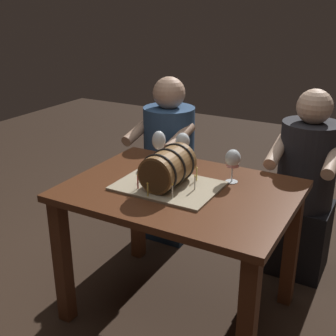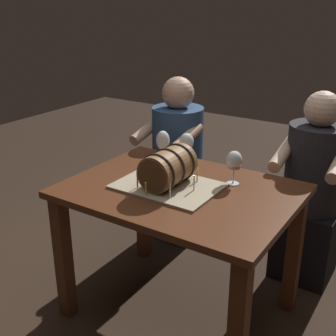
{
  "view_description": "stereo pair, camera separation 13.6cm",
  "coord_description": "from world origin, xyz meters",
  "px_view_note": "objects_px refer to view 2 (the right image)",
  "views": [
    {
      "loc": [
        0.89,
        -1.73,
        1.59
      ],
      "look_at": [
        -0.06,
        -0.02,
        0.83
      ],
      "focal_mm": 46.39,
      "sensor_mm": 36.0,
      "label": 1
    },
    {
      "loc": [
        1.01,
        -1.66,
        1.59
      ],
      "look_at": [
        -0.06,
        -0.02,
        0.83
      ],
      "focal_mm": 46.39,
      "sensor_mm": 36.0,
      "label": 2
    }
  ],
  "objects_px": {
    "person_seated_right": "(311,197)",
    "wine_glass_white": "(186,143)",
    "barrel_cake": "(168,171)",
    "person_seated_left": "(177,166)",
    "dining_table": "(180,211)",
    "wine_glass_rose": "(234,161)",
    "wine_glass_empty": "(163,141)"
  },
  "relations": [
    {
      "from": "dining_table",
      "to": "wine_glass_rose",
      "type": "relative_size",
      "value": 6.36
    },
    {
      "from": "wine_glass_rose",
      "to": "person_seated_left",
      "type": "height_order",
      "value": "person_seated_left"
    },
    {
      "from": "wine_glass_empty",
      "to": "person_seated_right",
      "type": "bearing_deg",
      "value": 33.87
    },
    {
      "from": "person_seated_left",
      "to": "wine_glass_white",
      "type": "bearing_deg",
      "value": -52.8
    },
    {
      "from": "wine_glass_rose",
      "to": "person_seated_left",
      "type": "bearing_deg",
      "value": 141.52
    },
    {
      "from": "person_seated_right",
      "to": "person_seated_left",
      "type": "bearing_deg",
      "value": 179.99
    },
    {
      "from": "barrel_cake",
      "to": "wine_glass_empty",
      "type": "height_order",
      "value": "barrel_cake"
    },
    {
      "from": "wine_glass_white",
      "to": "person_seated_left",
      "type": "relative_size",
      "value": 0.17
    },
    {
      "from": "wine_glass_empty",
      "to": "wine_glass_white",
      "type": "xyz_separation_m",
      "value": [
        0.12,
        0.05,
        -0.0
      ]
    },
    {
      "from": "barrel_cake",
      "to": "person_seated_left",
      "type": "relative_size",
      "value": 0.44
    },
    {
      "from": "dining_table",
      "to": "barrel_cake",
      "type": "relative_size",
      "value": 2.24
    },
    {
      "from": "wine_glass_white",
      "to": "person_seated_left",
      "type": "xyz_separation_m",
      "value": [
        -0.32,
        0.43,
        -0.34
      ]
    },
    {
      "from": "wine_glass_white",
      "to": "person_seated_left",
      "type": "distance_m",
      "value": 0.63
    },
    {
      "from": "person_seated_right",
      "to": "wine_glass_white",
      "type": "bearing_deg",
      "value": -144.32
    },
    {
      "from": "dining_table",
      "to": "barrel_cake",
      "type": "xyz_separation_m",
      "value": [
        -0.06,
        -0.02,
        0.21
      ]
    },
    {
      "from": "person_seated_left",
      "to": "barrel_cake",
      "type": "bearing_deg",
      "value": -61.21
    },
    {
      "from": "barrel_cake",
      "to": "wine_glass_rose",
      "type": "xyz_separation_m",
      "value": [
        0.25,
        0.21,
        0.03
      ]
    },
    {
      "from": "barrel_cake",
      "to": "person_seated_left",
      "type": "distance_m",
      "value": 0.88
    },
    {
      "from": "barrel_cake",
      "to": "person_seated_right",
      "type": "height_order",
      "value": "person_seated_right"
    },
    {
      "from": "barrel_cake",
      "to": "person_seated_left",
      "type": "bearing_deg",
      "value": 118.79
    },
    {
      "from": "wine_glass_empty",
      "to": "person_seated_left",
      "type": "bearing_deg",
      "value": 112.99
    },
    {
      "from": "dining_table",
      "to": "barrel_cake",
      "type": "bearing_deg",
      "value": -157.76
    },
    {
      "from": "dining_table",
      "to": "wine_glass_rose",
      "type": "height_order",
      "value": "wine_glass_rose"
    },
    {
      "from": "wine_glass_empty",
      "to": "wine_glass_rose",
      "type": "relative_size",
      "value": 1.12
    },
    {
      "from": "barrel_cake",
      "to": "wine_glass_empty",
      "type": "xyz_separation_m",
      "value": [
        -0.2,
        0.25,
        0.05
      ]
    },
    {
      "from": "wine_glass_empty",
      "to": "wine_glass_rose",
      "type": "xyz_separation_m",
      "value": [
        0.45,
        -0.04,
        -0.02
      ]
    },
    {
      "from": "wine_glass_white",
      "to": "person_seated_right",
      "type": "bearing_deg",
      "value": 35.68
    },
    {
      "from": "wine_glass_white",
      "to": "wine_glass_rose",
      "type": "distance_m",
      "value": 0.34
    },
    {
      "from": "barrel_cake",
      "to": "wine_glass_white",
      "type": "bearing_deg",
      "value": 104.26
    },
    {
      "from": "wine_glass_empty",
      "to": "wine_glass_white",
      "type": "bearing_deg",
      "value": 23.78
    },
    {
      "from": "dining_table",
      "to": "wine_glass_empty",
      "type": "relative_size",
      "value": 5.69
    },
    {
      "from": "dining_table",
      "to": "wine_glass_empty",
      "type": "distance_m",
      "value": 0.43
    }
  ]
}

